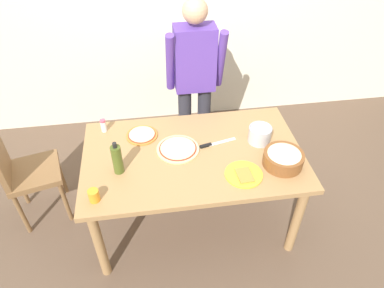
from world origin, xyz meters
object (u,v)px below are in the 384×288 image
(person_cook, at_px, (195,78))
(salt_shaker, at_px, (104,126))
(olive_oil_bottle, at_px, (117,159))
(plate_with_slice, at_px, (244,174))
(chair_wooden_left, at_px, (22,169))
(cup_orange, at_px, (94,195))
(steel_pot, at_px, (260,134))
(dining_table, at_px, (193,163))
(pizza_cooked_on_tray, at_px, (142,135))
(popcorn_bowl, at_px, (283,158))
(chef_knife, at_px, (213,144))
(pizza_raw_on_board, at_px, (178,149))

(person_cook, distance_m, salt_shaker, 0.88)
(person_cook, bearing_deg, olive_oil_bottle, -127.33)
(salt_shaker, bearing_deg, olive_oil_bottle, -75.59)
(plate_with_slice, relative_size, salt_shaker, 2.45)
(salt_shaker, bearing_deg, chair_wooden_left, -170.71)
(cup_orange, bearing_deg, salt_shaker, 87.53)
(olive_oil_bottle, bearing_deg, person_cook, 52.67)
(steel_pot, xyz_separation_m, salt_shaker, (-1.17, 0.29, -0.01))
(chair_wooden_left, bearing_deg, plate_with_slice, -17.77)
(dining_table, relative_size, pizza_cooked_on_tray, 6.65)
(chair_wooden_left, height_order, pizza_cooked_on_tray, chair_wooden_left)
(steel_pot, bearing_deg, salt_shaker, 165.83)
(person_cook, height_order, olive_oil_bottle, person_cook)
(pizza_cooked_on_tray, distance_m, steel_pot, 0.90)
(steel_pot, bearing_deg, dining_table, -172.30)
(pizza_cooked_on_tray, bearing_deg, chair_wooden_left, -179.77)
(popcorn_bowl, distance_m, chef_knife, 0.52)
(cup_orange, height_order, chef_knife, cup_orange)
(pizza_cooked_on_tray, bearing_deg, popcorn_bowl, -25.38)
(dining_table, height_order, cup_orange, cup_orange)
(chair_wooden_left, xyz_separation_m, steel_pot, (1.84, -0.19, 0.29))
(dining_table, xyz_separation_m, pizza_raw_on_board, (-0.10, 0.06, 0.10))
(person_cook, relative_size, olive_oil_bottle, 6.33)
(popcorn_bowl, bearing_deg, chair_wooden_left, 166.70)
(olive_oil_bottle, bearing_deg, steel_pot, 9.51)
(popcorn_bowl, relative_size, cup_orange, 3.29)
(dining_table, xyz_separation_m, steel_pot, (0.52, 0.07, 0.16))
(dining_table, bearing_deg, chair_wooden_left, 169.06)
(olive_oil_bottle, distance_m, salt_shaker, 0.49)
(person_cook, xyz_separation_m, pizza_cooked_on_tray, (-0.49, -0.50, -0.17))
(popcorn_bowl, bearing_deg, olive_oil_bottle, 175.24)
(olive_oil_bottle, relative_size, chef_knife, 0.89)
(pizza_cooked_on_tray, bearing_deg, cup_orange, -117.99)
(salt_shaker, xyz_separation_m, chef_knife, (0.82, -0.29, -0.05))
(person_cook, relative_size, pizza_cooked_on_tray, 6.73)
(cup_orange, bearing_deg, pizza_raw_on_board, 34.89)
(chair_wooden_left, distance_m, cup_orange, 0.91)
(chef_knife, bearing_deg, salt_shaker, 160.72)
(pizza_raw_on_board, distance_m, olive_oil_bottle, 0.47)
(dining_table, distance_m, pizza_cooked_on_tray, 0.46)
(chef_knife, bearing_deg, cup_orange, -153.55)
(salt_shaker, distance_m, chef_knife, 0.87)
(dining_table, bearing_deg, salt_shaker, 150.74)
(plate_with_slice, bearing_deg, salt_shaker, 146.68)
(plate_with_slice, bearing_deg, pizza_raw_on_board, 141.76)
(pizza_raw_on_board, xyz_separation_m, salt_shaker, (-0.55, 0.31, 0.04))
(dining_table, bearing_deg, cup_orange, -153.25)
(chair_wooden_left, bearing_deg, olive_oil_bottle, -24.54)
(person_cook, height_order, chair_wooden_left, person_cook)
(pizza_cooked_on_tray, height_order, popcorn_bowl, popcorn_bowl)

